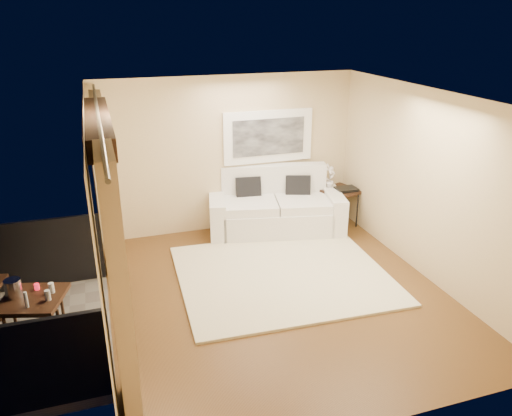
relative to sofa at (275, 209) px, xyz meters
name	(u,v)px	position (x,y,z in m)	size (l,w,h in m)	color
floor	(278,294)	(-0.72, -2.10, -0.40)	(5.00, 5.00, 0.00)	brown
room_shell	(97,124)	(-2.85, -2.10, 2.12)	(5.00, 6.40, 5.00)	white
balcony	(17,327)	(-4.03, -2.10, -0.22)	(1.81, 2.60, 1.17)	#605B56
curtains	(111,225)	(-2.83, -2.10, 0.94)	(0.16, 4.80, 2.64)	tan
artwork	(268,137)	(-0.02, 0.36, 1.22)	(1.62, 0.07, 0.92)	white
rug	(282,275)	(-0.48, -1.63, -0.38)	(3.02, 2.63, 0.04)	beige
sofa	(275,209)	(0.00, 0.00, 0.00)	(2.48, 1.46, 1.12)	white
side_table	(340,193)	(1.21, -0.10, 0.21)	(0.77, 0.77, 0.66)	black
tray	(346,189)	(1.29, -0.17, 0.29)	(0.38, 0.28, 0.05)	black
orchid	(330,176)	(1.05, 0.02, 0.49)	(0.24, 0.16, 0.45)	white
bistro_table	(33,304)	(-3.75, -2.49, 0.28)	(0.79, 0.79, 0.75)	black
ice_bucket	(13,288)	(-3.92, -2.40, 0.46)	(0.18, 0.18, 0.20)	silver
candle	(37,287)	(-3.70, -2.33, 0.39)	(0.06, 0.06, 0.07)	red
vase	(26,300)	(-3.77, -2.68, 0.45)	(0.04, 0.04, 0.18)	white
glass_a	(48,295)	(-3.57, -2.61, 0.42)	(0.06, 0.06, 0.12)	silver
glass_b	(51,288)	(-3.54, -2.45, 0.42)	(0.06, 0.06, 0.12)	white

